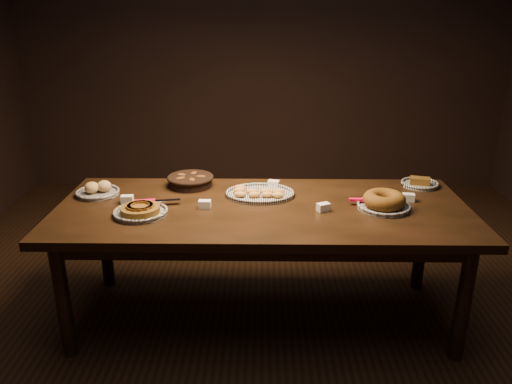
{
  "coord_description": "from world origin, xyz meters",
  "views": [
    {
      "loc": [
        -0.0,
        -2.7,
        1.83
      ],
      "look_at": [
        -0.04,
        0.05,
        0.82
      ],
      "focal_mm": 35.0,
      "sensor_mm": 36.0,
      "label": 1
    }
  ],
  "objects_px": {
    "apple_tart_plate": "(141,211)",
    "bundt_cake_plate": "(384,202)",
    "buffet_table": "(263,218)",
    "madeleine_platter": "(259,193)"
  },
  "relations": [
    {
      "from": "buffet_table",
      "to": "bundt_cake_plate",
      "type": "xyz_separation_m",
      "value": [
        0.7,
        -0.02,
        0.11
      ]
    },
    {
      "from": "madeleine_platter",
      "to": "bundt_cake_plate",
      "type": "distance_m",
      "value": 0.74
    },
    {
      "from": "bundt_cake_plate",
      "to": "buffet_table",
      "type": "bearing_deg",
      "value": 172.93
    },
    {
      "from": "buffet_table",
      "to": "madeleine_platter",
      "type": "relative_size",
      "value": 5.73
    },
    {
      "from": "apple_tart_plate",
      "to": "bundt_cake_plate",
      "type": "relative_size",
      "value": 1.03
    },
    {
      "from": "apple_tart_plate",
      "to": "buffet_table",
      "type": "bearing_deg",
      "value": 4.99
    },
    {
      "from": "madeleine_platter",
      "to": "bundt_cake_plate",
      "type": "bearing_deg",
      "value": -23.6
    },
    {
      "from": "apple_tart_plate",
      "to": "bundt_cake_plate",
      "type": "bearing_deg",
      "value": -1.3
    },
    {
      "from": "buffet_table",
      "to": "madeleine_platter",
      "type": "height_order",
      "value": "madeleine_platter"
    },
    {
      "from": "buffet_table",
      "to": "madeleine_platter",
      "type": "bearing_deg",
      "value": 96.69
    }
  ]
}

